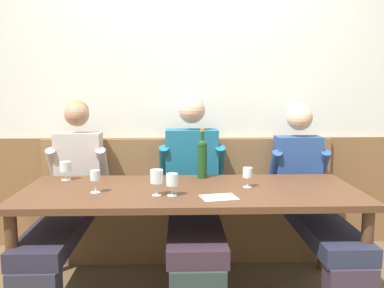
# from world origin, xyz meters

# --- Properties ---
(room_wall_back) EXTENTS (6.80, 0.08, 2.80)m
(room_wall_back) POSITION_xyz_m (0.00, 1.09, 1.40)
(room_wall_back) COLOR silver
(room_wall_back) RESTS_ON ground
(wood_wainscot_panel) EXTENTS (6.80, 0.03, 0.95)m
(wood_wainscot_panel) POSITION_xyz_m (0.00, 1.04, 0.47)
(wood_wainscot_panel) COLOR brown
(wood_wainscot_panel) RESTS_ON ground
(wall_bench) EXTENTS (2.47, 0.42, 0.94)m
(wall_bench) POSITION_xyz_m (0.00, 0.83, 0.28)
(wall_bench) COLOR brown
(wall_bench) RESTS_ON ground
(dining_table) EXTENTS (2.17, 0.84, 0.73)m
(dining_table) POSITION_xyz_m (0.00, 0.13, 0.65)
(dining_table) COLOR #53321E
(dining_table) RESTS_ON ground
(person_right_seat) EXTENTS (0.47, 1.28, 1.28)m
(person_right_seat) POSITION_xyz_m (-0.88, 0.44, 0.61)
(person_right_seat) COLOR #2B2A37
(person_right_seat) RESTS_ON ground
(person_center_left_seat) EXTENTS (0.52, 1.29, 1.32)m
(person_center_left_seat) POSITION_xyz_m (0.03, 0.46, 0.64)
(person_center_left_seat) COLOR #283735
(person_center_left_seat) RESTS_ON ground
(person_center_right_seat) EXTENTS (0.47, 1.28, 1.26)m
(person_center_right_seat) POSITION_xyz_m (0.90, 0.44, 0.61)
(person_center_right_seat) COLOR #362A38
(person_center_right_seat) RESTS_ON ground
(wine_bottle_green_tall) EXTENTS (0.07, 0.07, 0.36)m
(wine_bottle_green_tall) POSITION_xyz_m (0.10, 0.44, 0.88)
(wine_bottle_green_tall) COLOR #1A411C
(wine_bottle_green_tall) RESTS_ON dining_table
(wine_glass_center_rear) EXTENTS (0.08, 0.08, 0.16)m
(wine_glass_center_rear) POSITION_xyz_m (-0.21, -0.03, 0.84)
(wine_glass_center_rear) COLOR silver
(wine_glass_center_rear) RESTS_ON dining_table
(wine_glass_mid_right) EXTENTS (0.08, 0.08, 0.13)m
(wine_glass_mid_right) POSITION_xyz_m (-0.87, 0.40, 0.82)
(wine_glass_mid_right) COLOR silver
(wine_glass_mid_right) RESTS_ON dining_table
(wine_glass_by_bottle) EXTENTS (0.07, 0.07, 0.14)m
(wine_glass_by_bottle) POSITION_xyz_m (-0.11, -0.04, 0.82)
(wine_glass_by_bottle) COLOR silver
(wine_glass_by_bottle) RESTS_ON dining_table
(wine_glass_center_front) EXTENTS (0.06, 0.06, 0.13)m
(wine_glass_center_front) POSITION_xyz_m (0.38, 0.16, 0.82)
(wine_glass_center_front) COLOR silver
(wine_glass_center_front) RESTS_ON dining_table
(wine_glass_left_end) EXTENTS (0.06, 0.06, 0.14)m
(wine_glass_left_end) POSITION_xyz_m (-0.59, 0.05, 0.83)
(wine_glass_left_end) COLOR silver
(wine_glass_left_end) RESTS_ON dining_table
(tasting_sheet_left_guest) EXTENTS (0.24, 0.19, 0.00)m
(tasting_sheet_left_guest) POSITION_xyz_m (0.17, -0.09, 0.73)
(tasting_sheet_left_guest) COLOR white
(tasting_sheet_left_guest) RESTS_ON dining_table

